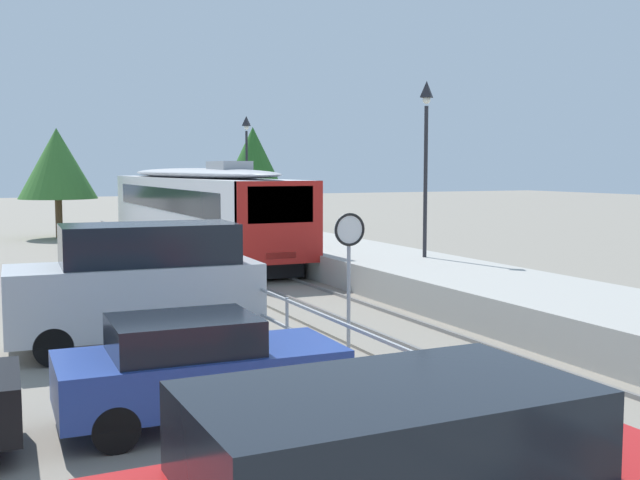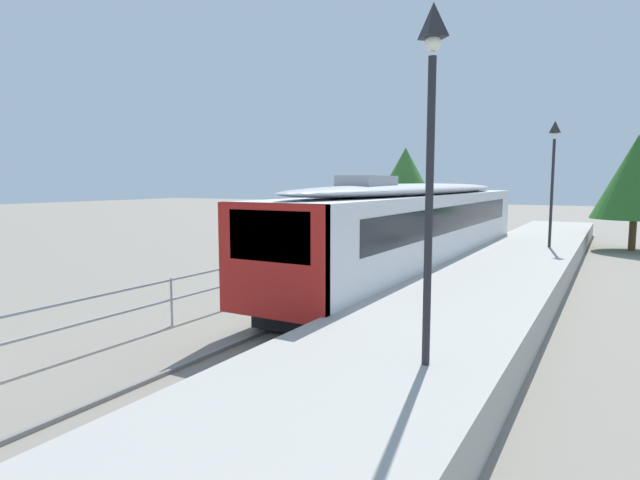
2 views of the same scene
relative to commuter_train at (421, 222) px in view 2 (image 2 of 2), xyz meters
The scene contains 8 objects.
ground_plane 9.55m from the commuter_train, 108.81° to the right, with size 160.00×160.00×0.00m, color gray.
track_rails 9.06m from the commuter_train, 90.00° to the right, with size 3.20×60.00×0.14m.
commuter_train is the anchor object (origin of this frame).
station_platform 9.54m from the commuter_train, 69.75° to the right, with size 3.90×60.00×0.90m, color #A8A59E.
platform_lamp_mid_platform 12.72m from the commuter_train, 70.87° to the right, with size 0.34×0.34×5.35m.
platform_lamp_far_end 6.87m from the commuter_train, 50.33° to the left, with size 0.34×0.34×5.35m.
tree_behind_carpark 15.24m from the commuter_train, 60.95° to the left, with size 4.33×4.33×6.19m.
tree_behind_station_far 11.28m from the commuter_train, 113.64° to the left, with size 4.02×4.02×5.72m.
Camera 2 is at (6.51, 11.47, 3.69)m, focal length 29.28 mm.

